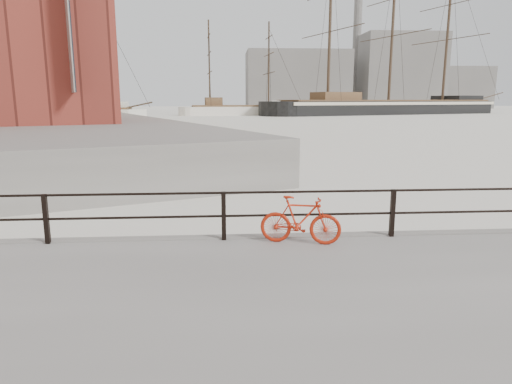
# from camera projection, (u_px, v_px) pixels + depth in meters

# --- Properties ---
(ground) EXTENTS (400.00, 400.00, 0.00)m
(ground) POSITION_uv_depth(u_px,v_px,m) (388.00, 250.00, 9.78)
(ground) COLOR white
(ground) RESTS_ON ground
(promenade) EXTENTS (36.00, 8.00, 0.35)m
(promenade) POSITION_uv_depth(u_px,v_px,m) (498.00, 338.00, 5.84)
(promenade) COLOR gray
(promenade) RESTS_ON ground
(far_quay) EXTENTS (78.44, 148.07, 1.80)m
(far_quay) POSITION_uv_depth(u_px,v_px,m) (8.00, 113.00, 77.25)
(far_quay) COLOR gray
(far_quay) RESTS_ON ground
(guardrail) EXTENTS (28.00, 0.10, 1.00)m
(guardrail) POSITION_uv_depth(u_px,v_px,m) (392.00, 213.00, 9.47)
(guardrail) COLOR black
(guardrail) RESTS_ON promenade
(bicycle) EXTENTS (1.61, 0.62, 0.96)m
(bicycle) POSITION_uv_depth(u_px,v_px,m) (300.00, 220.00, 8.99)
(bicycle) COLOR #B2210B
(bicycle) RESTS_ON promenade
(barque_black) EXTENTS (70.33, 43.17, 37.36)m
(barque_black) POSITION_uv_depth(u_px,v_px,m) (388.00, 114.00, 97.63)
(barque_black) COLOR black
(barque_black) RESTS_ON ground
(schooner_mid) EXTENTS (26.91, 13.61, 18.91)m
(schooner_mid) POSITION_uv_depth(u_px,v_px,m) (240.00, 115.00, 91.27)
(schooner_mid) COLOR silver
(schooner_mid) RESTS_ON ground
(schooner_left) EXTENTS (24.66, 11.59, 18.57)m
(schooner_left) POSITION_uv_depth(u_px,v_px,m) (74.00, 119.00, 73.92)
(schooner_left) COLOR beige
(schooner_left) RESTS_ON ground
(workboat_near) EXTENTS (13.23, 9.19, 7.00)m
(workboat_near) POSITION_uv_depth(u_px,v_px,m) (3.00, 135.00, 41.36)
(workboat_near) COLOR black
(workboat_near) RESTS_ON ground
(workboat_far) EXTENTS (12.34, 6.65, 7.00)m
(workboat_far) POSITION_uv_depth(u_px,v_px,m) (1.00, 129.00, 49.03)
(workboat_far) COLOR black
(workboat_far) RESTS_ON ground
(industrial_west) EXTENTS (32.00, 18.00, 18.00)m
(industrial_west) POSITION_uv_depth(u_px,v_px,m) (297.00, 81.00, 146.18)
(industrial_west) COLOR gray
(industrial_west) RESTS_ON ground
(industrial_mid) EXTENTS (26.00, 20.00, 24.00)m
(industrial_mid) POSITION_uv_depth(u_px,v_px,m) (398.00, 72.00, 152.85)
(industrial_mid) COLOR gray
(industrial_mid) RESTS_ON ground
(industrial_east) EXTENTS (20.00, 16.00, 14.00)m
(industrial_east) POSITION_uv_depth(u_px,v_px,m) (455.00, 88.00, 160.31)
(industrial_east) COLOR gray
(industrial_east) RESTS_ON ground
(smokestack) EXTENTS (2.80, 2.80, 44.00)m
(smokestack) POSITION_uv_depth(u_px,v_px,m) (357.00, 43.00, 154.85)
(smokestack) COLOR gray
(smokestack) RESTS_ON ground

